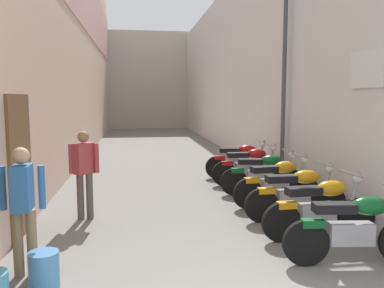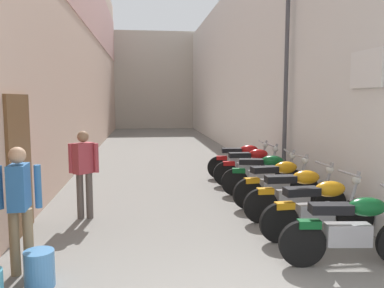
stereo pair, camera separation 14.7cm
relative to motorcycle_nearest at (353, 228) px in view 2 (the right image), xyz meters
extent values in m
plane|color=slate|center=(-1.81, 9.06, -0.50)|extent=(41.30, 41.30, 0.00)
cube|color=beige|center=(-4.76, 11.06, 3.66)|extent=(0.40, 25.30, 8.33)
cube|color=brown|center=(-4.54, 1.81, 0.60)|extent=(0.06, 1.10, 2.20)
cube|color=silver|center=(1.14, 11.06, 2.80)|extent=(0.40, 25.30, 6.60)
cube|color=white|center=(0.91, 1.41, 2.10)|extent=(0.04, 0.90, 0.60)
cube|color=beige|center=(-1.81, 24.72, 2.90)|extent=(8.50, 2.00, 6.81)
cylinder|color=black|center=(-0.63, 0.07, -0.20)|extent=(0.61, 0.15, 0.60)
cube|color=#9E9EA3|center=(-0.06, 0.01, -0.08)|extent=(0.58, 0.26, 0.28)
ellipsoid|color=#0F5123|center=(0.17, -0.02, 0.28)|extent=(0.51, 0.31, 0.24)
cube|color=black|center=(-0.29, 0.03, 0.26)|extent=(0.54, 0.28, 0.12)
cube|color=#0F5123|center=(-0.55, 0.06, 0.06)|extent=(0.29, 0.17, 0.10)
cylinder|color=black|center=(0.61, 1.01, -0.20)|extent=(0.60, 0.12, 0.60)
cylinder|color=black|center=(-0.63, 0.93, -0.20)|extent=(0.60, 0.12, 0.60)
cube|color=#9E9EA3|center=(-0.06, 0.97, -0.08)|extent=(0.57, 0.24, 0.28)
ellipsoid|color=orange|center=(0.17, 0.98, 0.28)|extent=(0.50, 0.29, 0.24)
cube|color=black|center=(-0.29, 0.95, 0.26)|extent=(0.53, 0.25, 0.12)
cylinder|color=#9E9EA3|center=(0.54, 1.00, 0.15)|extent=(0.25, 0.08, 0.77)
cylinder|color=#9E9EA3|center=(0.47, 1.00, 0.50)|extent=(0.07, 0.58, 0.04)
sphere|color=silver|center=(0.59, 1.01, 0.40)|extent=(0.14, 0.14, 0.14)
cube|color=orange|center=(-0.55, 0.94, 0.06)|extent=(0.29, 0.16, 0.10)
cylinder|color=black|center=(0.62, 1.88, -0.20)|extent=(0.60, 0.09, 0.60)
cylinder|color=black|center=(-0.63, 1.87, -0.20)|extent=(0.60, 0.09, 0.60)
cube|color=#9E9EA3|center=(-0.06, 1.87, -0.08)|extent=(0.56, 0.21, 0.28)
ellipsoid|color=orange|center=(0.17, 1.88, 0.28)|extent=(0.48, 0.26, 0.24)
cube|color=black|center=(-0.29, 1.87, 0.26)|extent=(0.52, 0.23, 0.12)
cylinder|color=#9E9EA3|center=(0.55, 1.88, 0.15)|extent=(0.25, 0.06, 0.77)
cylinder|color=#9E9EA3|center=(0.48, 1.88, 0.50)|extent=(0.04, 0.58, 0.04)
sphere|color=silver|center=(0.60, 1.88, 0.40)|extent=(0.14, 0.14, 0.14)
cube|color=orange|center=(-0.55, 1.87, 0.06)|extent=(0.28, 0.14, 0.10)
cylinder|color=black|center=(0.61, 2.93, -0.20)|extent=(0.61, 0.17, 0.60)
cylinder|color=black|center=(-0.63, 2.74, -0.20)|extent=(0.61, 0.17, 0.60)
cube|color=#9E9EA3|center=(-0.06, 2.83, -0.08)|extent=(0.58, 0.28, 0.28)
ellipsoid|color=orange|center=(0.17, 2.86, 0.28)|extent=(0.51, 0.33, 0.24)
cube|color=black|center=(-0.29, 2.79, 0.26)|extent=(0.55, 0.30, 0.12)
cylinder|color=#9E9EA3|center=(0.54, 2.92, 0.15)|extent=(0.25, 0.10, 0.77)
cylinder|color=#9E9EA3|center=(0.47, 2.91, 0.50)|extent=(0.13, 0.58, 0.04)
sphere|color=silver|center=(0.59, 2.93, 0.40)|extent=(0.14, 0.14, 0.14)
cube|color=orange|center=(-0.55, 2.75, 0.06)|extent=(0.30, 0.18, 0.10)
cylinder|color=black|center=(0.61, 3.60, -0.20)|extent=(0.60, 0.19, 0.60)
cylinder|color=black|center=(-0.63, 3.82, -0.20)|extent=(0.60, 0.19, 0.60)
cube|color=#9E9EA3|center=(-0.06, 3.72, -0.08)|extent=(0.59, 0.30, 0.28)
ellipsoid|color=#0F5123|center=(0.17, 3.68, 0.28)|extent=(0.52, 0.34, 0.24)
cube|color=black|center=(-0.29, 3.76, 0.26)|extent=(0.55, 0.31, 0.12)
cylinder|color=#9E9EA3|center=(0.54, 3.62, 0.15)|extent=(0.25, 0.10, 0.77)
cylinder|color=#9E9EA3|center=(0.47, 3.63, 0.50)|extent=(0.14, 0.58, 0.04)
sphere|color=silver|center=(0.59, 3.61, 0.40)|extent=(0.14, 0.14, 0.14)
cube|color=#0F5123|center=(-0.55, 3.81, 0.06)|extent=(0.30, 0.19, 0.10)
cylinder|color=black|center=(0.61, 4.75, -0.20)|extent=(0.60, 0.10, 0.60)
cylinder|color=black|center=(-0.63, 4.79, -0.20)|extent=(0.60, 0.10, 0.60)
cube|color=#9E9EA3|center=(-0.06, 4.77, -0.08)|extent=(0.57, 0.22, 0.28)
ellipsoid|color=#AD1414|center=(0.17, 4.76, 0.28)|extent=(0.49, 0.27, 0.24)
cube|color=black|center=(-0.29, 4.78, 0.26)|extent=(0.53, 0.24, 0.12)
cylinder|color=#9E9EA3|center=(0.54, 4.75, 0.15)|extent=(0.25, 0.07, 0.77)
cylinder|color=#9E9EA3|center=(0.47, 4.76, 0.50)|extent=(0.05, 0.58, 0.04)
sphere|color=silver|center=(0.59, 4.75, 0.40)|extent=(0.14, 0.14, 0.14)
cube|color=#AD1414|center=(-0.55, 4.79, 0.06)|extent=(0.28, 0.15, 0.10)
cylinder|color=black|center=(0.61, 5.55, -0.20)|extent=(0.61, 0.15, 0.60)
cylinder|color=black|center=(-0.63, 5.70, -0.20)|extent=(0.61, 0.15, 0.60)
cube|color=#9E9EA3|center=(-0.06, 5.63, -0.08)|extent=(0.58, 0.27, 0.28)
ellipsoid|color=#AD1414|center=(0.17, 5.60, 0.28)|extent=(0.51, 0.32, 0.24)
cube|color=black|center=(-0.29, 5.66, 0.26)|extent=(0.54, 0.28, 0.12)
cylinder|color=#9E9EA3|center=(0.54, 5.56, 0.15)|extent=(0.25, 0.09, 0.77)
cylinder|color=#9E9EA3|center=(0.47, 5.57, 0.50)|extent=(0.11, 0.58, 0.04)
sphere|color=silver|center=(0.59, 5.55, 0.40)|extent=(0.14, 0.14, 0.14)
cube|color=#AD1414|center=(-0.55, 5.69, 0.06)|extent=(0.29, 0.17, 0.10)
cylinder|color=#8C7251|center=(-4.17, 0.26, -0.09)|extent=(0.12, 0.12, 0.82)
cylinder|color=#8C7251|center=(-4.01, 0.26, -0.09)|extent=(0.12, 0.12, 0.82)
cube|color=#2D66A5|center=(-4.09, 0.26, 0.59)|extent=(0.21, 0.35, 0.54)
sphere|color=tan|center=(-4.09, 0.26, 0.97)|extent=(0.20, 0.20, 0.20)
cylinder|color=#2D66A5|center=(-3.87, 0.26, 0.59)|extent=(0.08, 0.08, 0.52)
cylinder|color=#564C47|center=(-3.74, 2.51, -0.09)|extent=(0.12, 0.12, 0.82)
cylinder|color=#564C47|center=(-3.58, 2.51, -0.09)|extent=(0.12, 0.12, 0.82)
cube|color=#B23D47|center=(-3.66, 2.51, 0.59)|extent=(0.38, 0.38, 0.54)
sphere|color=#997051|center=(-3.66, 2.51, 0.97)|extent=(0.20, 0.20, 0.20)
cylinder|color=#B23D47|center=(-3.88, 2.51, 0.59)|extent=(0.08, 0.08, 0.52)
cylinder|color=#B23D47|center=(-3.44, 2.51, 0.59)|extent=(0.08, 0.08, 0.52)
cylinder|color=#4C8CCC|center=(-3.81, -0.08, -0.29)|extent=(0.34, 0.34, 0.42)
cylinder|color=#47474C|center=(0.79, 4.66, 1.99)|extent=(0.10, 0.10, 4.98)
camera|label=1|loc=(-2.76, -4.55, 1.64)|focal=37.11mm
camera|label=2|loc=(-2.61, -4.57, 1.64)|focal=37.11mm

